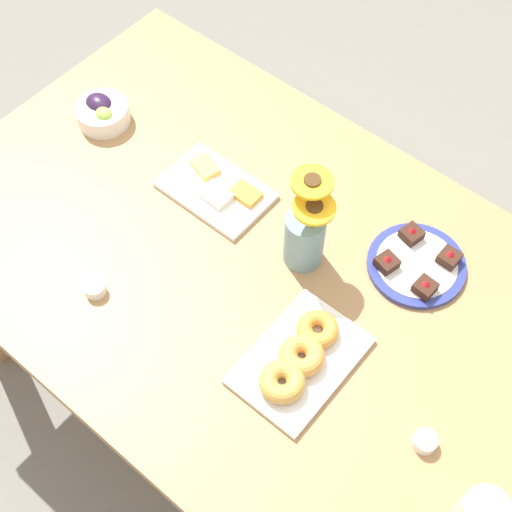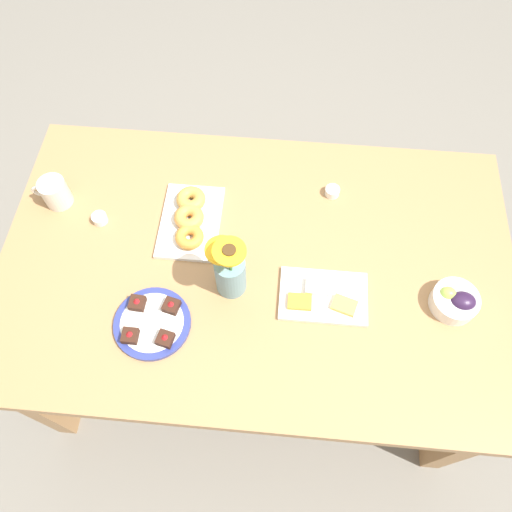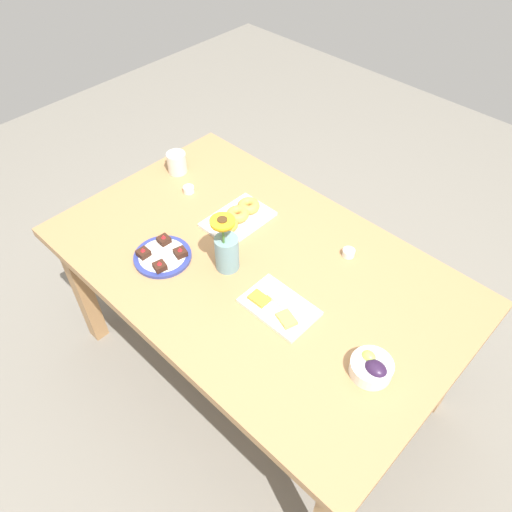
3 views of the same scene
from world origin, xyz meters
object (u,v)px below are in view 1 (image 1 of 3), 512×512
croissant_platter (300,359)px  dining_table (256,285)px  grape_bowl (102,112)px  cheese_platter (217,189)px  jam_cup_berry (425,441)px  flower_vase (305,234)px  dessert_plate (417,264)px  jam_cup_honey (95,288)px

croissant_platter → dining_table: bearing=150.3°
dining_table → grape_bowl: size_ratio=11.72×
cheese_platter → jam_cup_berry: 0.75m
flower_vase → croissant_platter: bearing=-53.9°
jam_cup_berry → flower_vase: size_ratio=0.19×
grape_bowl → dessert_plate: grape_bowl is taller
grape_bowl → jam_cup_berry: grape_bowl is taller
jam_cup_berry → flower_vase: flower_vase is taller
cheese_platter → flower_vase: bearing=-3.1°
jam_cup_berry → flower_vase: (-0.45, 0.19, 0.08)m
grape_bowl → flower_vase: flower_vase is taller
grape_bowl → jam_cup_berry: 1.12m
jam_cup_honey → dessert_plate: (0.51, 0.51, -0.00)m
dining_table → cheese_platter: (-0.21, 0.10, 0.10)m
dessert_plate → dining_table: bearing=-140.7°
grape_bowl → croissant_platter: bearing=-15.0°
croissant_platter → jam_cup_berry: 0.29m
dining_table → dessert_plate: 0.38m
dining_table → croissant_platter: croissant_platter is taller
jam_cup_berry → dessert_plate: (-0.23, 0.34, -0.00)m
cheese_platter → jam_cup_honey: cheese_platter is taller
cheese_platter → flower_vase: 0.29m
croissant_platter → flower_vase: bearing=126.1°
jam_cup_berry → dessert_plate: dessert_plate is taller
cheese_platter → jam_cup_honey: 0.38m
dining_table → jam_cup_berry: 0.54m
cheese_platter → croissant_platter: (0.43, -0.23, 0.01)m
dessert_plate → jam_cup_honey: bearing=-135.0°
dining_table → jam_cup_honey: size_ratio=33.33×
jam_cup_honey → dessert_plate: bearing=45.0°
jam_cup_berry → flower_vase: bearing=156.7°
jam_cup_berry → grape_bowl: bearing=169.9°
dining_table → jam_cup_berry: size_ratio=33.33×
jam_cup_berry → dessert_plate: 0.41m
flower_vase → jam_cup_honey: bearing=-129.0°
croissant_platter → flower_vase: 0.27m
dessert_plate → grape_bowl: bearing=-170.9°
grape_bowl → jam_cup_honey: bearing=-45.7°
grape_bowl → dining_table: bearing=-8.7°
jam_cup_berry → dessert_plate: size_ratio=0.21×
dining_table → croissant_platter: (0.22, -0.13, 0.11)m
croissant_platter → dessert_plate: 0.36m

